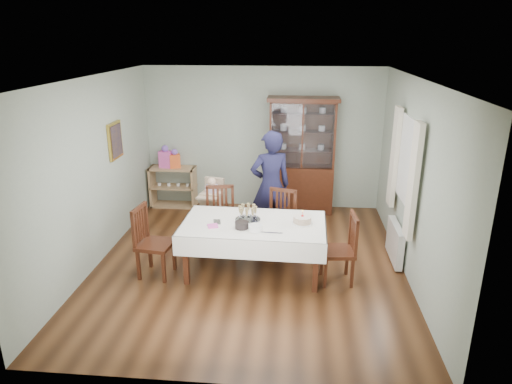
# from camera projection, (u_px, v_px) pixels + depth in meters

# --- Properties ---
(floor) EXTENTS (5.00, 5.00, 0.00)m
(floor) POSITION_uv_depth(u_px,v_px,m) (250.00, 263.00, 6.82)
(floor) COLOR #593319
(floor) RESTS_ON ground
(room_shell) EXTENTS (5.00, 5.00, 5.00)m
(room_shell) POSITION_uv_depth(u_px,v_px,m) (253.00, 144.00, 6.76)
(room_shell) COLOR #9EAA99
(room_shell) RESTS_ON floor
(dining_table) EXTENTS (2.03, 1.20, 0.76)m
(dining_table) POSITION_uv_depth(u_px,v_px,m) (254.00, 247.00, 6.47)
(dining_table) COLOR #421C10
(dining_table) RESTS_ON floor
(china_cabinet) EXTENTS (1.30, 0.48, 2.18)m
(china_cabinet) POSITION_uv_depth(u_px,v_px,m) (302.00, 154.00, 8.51)
(china_cabinet) COLOR #421C10
(china_cabinet) RESTS_ON floor
(sideboard) EXTENTS (0.90, 0.38, 0.80)m
(sideboard) POSITION_uv_depth(u_px,v_px,m) (173.00, 187.00, 8.99)
(sideboard) COLOR tan
(sideboard) RESTS_ON floor
(picture_frame) EXTENTS (0.04, 0.48, 0.58)m
(picture_frame) POSITION_uv_depth(u_px,v_px,m) (115.00, 141.00, 7.22)
(picture_frame) COLOR gold
(picture_frame) RESTS_ON room_shell
(window) EXTENTS (0.04, 1.02, 1.22)m
(window) POSITION_uv_depth(u_px,v_px,m) (408.00, 162.00, 6.41)
(window) COLOR white
(window) RESTS_ON room_shell
(curtain_left) EXTENTS (0.07, 0.30, 1.55)m
(curtain_left) POSITION_uv_depth(u_px,v_px,m) (413.00, 182.00, 5.86)
(curtain_left) COLOR silver
(curtain_left) RESTS_ON room_shell
(curtain_right) EXTENTS (0.07, 0.30, 1.55)m
(curtain_right) POSITION_uv_depth(u_px,v_px,m) (394.00, 157.00, 7.03)
(curtain_right) COLOR silver
(curtain_right) RESTS_ON room_shell
(radiator) EXTENTS (0.10, 0.80, 0.55)m
(radiator) POSITION_uv_depth(u_px,v_px,m) (395.00, 242.00, 6.82)
(radiator) COLOR white
(radiator) RESTS_ON floor
(chair_far_left) EXTENTS (0.54, 0.54, 1.02)m
(chair_far_left) POSITION_uv_depth(u_px,v_px,m) (221.00, 233.00, 7.14)
(chair_far_left) COLOR #421C10
(chair_far_left) RESTS_ON floor
(chair_far_right) EXTENTS (0.56, 0.56, 1.00)m
(chair_far_right) POSITION_uv_depth(u_px,v_px,m) (279.00, 236.00, 7.04)
(chair_far_right) COLOR #421C10
(chair_far_right) RESTS_ON floor
(chair_end_left) EXTENTS (0.51, 0.51, 1.02)m
(chair_end_left) POSITION_uv_depth(u_px,v_px,m) (155.00, 255.00, 6.41)
(chair_end_left) COLOR #421C10
(chair_end_left) RESTS_ON floor
(chair_end_right) EXTENTS (0.48, 0.48, 0.98)m
(chair_end_right) POSITION_uv_depth(u_px,v_px,m) (338.00, 262.00, 6.25)
(chair_end_right) COLOR #421C10
(chair_end_right) RESTS_ON floor
(woman) EXTENTS (0.77, 0.63, 1.83)m
(woman) POSITION_uv_depth(u_px,v_px,m) (270.00, 186.00, 7.39)
(woman) COLOR black
(woman) RESTS_ON floor
(high_chair) EXTENTS (0.54, 0.54, 1.02)m
(high_chair) POSITION_uv_depth(u_px,v_px,m) (213.00, 213.00, 7.68)
(high_chair) COLOR black
(high_chair) RESTS_ON floor
(champagne_tray) EXTENTS (0.36, 0.36, 0.22)m
(champagne_tray) POSITION_uv_depth(u_px,v_px,m) (248.00, 216.00, 6.41)
(champagne_tray) COLOR silver
(champagne_tray) RESTS_ON dining_table
(birthday_cake) EXTENTS (0.29, 0.29, 0.20)m
(birthday_cake) POSITION_uv_depth(u_px,v_px,m) (302.00, 220.00, 6.30)
(birthday_cake) COLOR white
(birthday_cake) RESTS_ON dining_table
(plate_stack_dark) EXTENTS (0.24, 0.24, 0.09)m
(plate_stack_dark) POSITION_uv_depth(u_px,v_px,m) (242.00, 225.00, 6.16)
(plate_stack_dark) COLOR black
(plate_stack_dark) RESTS_ON dining_table
(plate_stack_white) EXTENTS (0.19, 0.19, 0.08)m
(plate_stack_white) POSITION_uv_depth(u_px,v_px,m) (255.00, 228.00, 6.08)
(plate_stack_white) COLOR white
(plate_stack_white) RESTS_ON dining_table
(napkin_stack) EXTENTS (0.17, 0.17, 0.02)m
(napkin_stack) POSITION_uv_depth(u_px,v_px,m) (213.00, 226.00, 6.22)
(napkin_stack) COLOR #E855B5
(napkin_stack) RESTS_ON dining_table
(cutlery) EXTENTS (0.16, 0.20, 0.01)m
(cutlery) POSITION_uv_depth(u_px,v_px,m) (214.00, 222.00, 6.37)
(cutlery) COLOR silver
(cutlery) RESTS_ON dining_table
(cake_knife) EXTENTS (0.30, 0.04, 0.01)m
(cake_knife) POSITION_uv_depth(u_px,v_px,m) (271.00, 233.00, 6.01)
(cake_knife) COLOR silver
(cake_knife) RESTS_ON dining_table
(gift_bag_pink) EXTENTS (0.26, 0.19, 0.44)m
(gift_bag_pink) POSITION_uv_depth(u_px,v_px,m) (166.00, 158.00, 8.78)
(gift_bag_pink) COLOR #E855B5
(gift_bag_pink) RESTS_ON sideboard
(gift_bag_orange) EXTENTS (0.23, 0.20, 0.37)m
(gift_bag_orange) POSITION_uv_depth(u_px,v_px,m) (175.00, 159.00, 8.78)
(gift_bag_orange) COLOR #F25D26
(gift_bag_orange) RESTS_ON sideboard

